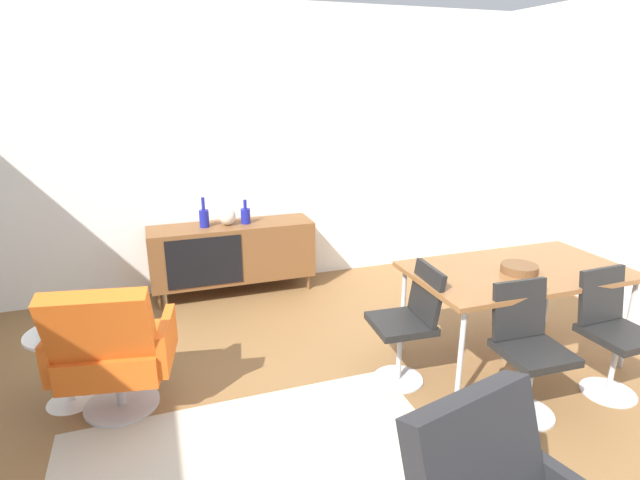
{
  "coord_description": "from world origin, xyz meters",
  "views": [
    {
      "loc": [
        -0.82,
        -2.45,
        2.06
      ],
      "look_at": [
        0.27,
        0.72,
        1.0
      ],
      "focal_mm": 28.08,
      "sensor_mm": 36.0,
      "label": 1
    }
  ],
  "objects_px": {
    "vase_ceramic_small": "(227,216)",
    "fruit_bowl": "(59,327)",
    "wooden_bowl_on_table": "(519,269)",
    "dining_table": "(517,274)",
    "side_table_round": "(65,359)",
    "dining_chair_near_window": "(409,320)",
    "sideboard": "(232,252)",
    "dining_chair_front_right": "(612,328)",
    "vase_cobalt": "(246,215)",
    "lounge_chair_red": "(111,348)",
    "vase_sculptural_dark": "(204,217)",
    "dining_chair_front_left": "(528,345)"
  },
  "relations": [
    {
      "from": "dining_table",
      "to": "side_table_round",
      "type": "xyz_separation_m",
      "value": [
        -3.15,
        0.49,
        -0.38
      ]
    },
    {
      "from": "dining_chair_near_window",
      "to": "side_table_round",
      "type": "relative_size",
      "value": 1.65
    },
    {
      "from": "vase_cobalt",
      "to": "dining_chair_near_window",
      "type": "relative_size",
      "value": 0.28
    },
    {
      "from": "dining_chair_front_right",
      "to": "side_table_round",
      "type": "height_order",
      "value": "dining_chair_front_right"
    },
    {
      "from": "dining_chair_front_right",
      "to": "side_table_round",
      "type": "xyz_separation_m",
      "value": [
        -3.5,
        1.05,
        -0.15
      ]
    },
    {
      "from": "dining_chair_front_left",
      "to": "dining_chair_near_window",
      "type": "bearing_deg",
      "value": 134.29
    },
    {
      "from": "dining_chair_near_window",
      "to": "fruit_bowl",
      "type": "relative_size",
      "value": 4.28
    },
    {
      "from": "dining_chair_front_right",
      "to": "lounge_chair_red",
      "type": "xyz_separation_m",
      "value": [
        -3.19,
        0.82,
        -0.0
      ]
    },
    {
      "from": "vase_cobalt",
      "to": "dining_chair_front_right",
      "type": "relative_size",
      "value": 0.28
    },
    {
      "from": "dining_table",
      "to": "vase_cobalt",
      "type": "bearing_deg",
      "value": 130.02
    },
    {
      "from": "sideboard",
      "to": "side_table_round",
      "type": "height_order",
      "value": "sideboard"
    },
    {
      "from": "side_table_round",
      "to": "fruit_bowl",
      "type": "xyz_separation_m",
      "value": [
        -0.0,
        -0.0,
        0.23
      ]
    },
    {
      "from": "dining_table",
      "to": "dining_chair_near_window",
      "type": "bearing_deg",
      "value": -179.75
    },
    {
      "from": "lounge_chair_red",
      "to": "vase_ceramic_small",
      "type": "bearing_deg",
      "value": 59.2
    },
    {
      "from": "fruit_bowl",
      "to": "vase_ceramic_small",
      "type": "bearing_deg",
      "value": 48.12
    },
    {
      "from": "sideboard",
      "to": "vase_sculptural_dark",
      "type": "xyz_separation_m",
      "value": [
        -0.25,
        0.0,
        0.38
      ]
    },
    {
      "from": "vase_sculptural_dark",
      "to": "lounge_chair_red",
      "type": "relative_size",
      "value": 0.31
    },
    {
      "from": "wooden_bowl_on_table",
      "to": "dining_chair_near_window",
      "type": "height_order",
      "value": "dining_chair_near_window"
    },
    {
      "from": "vase_cobalt",
      "to": "lounge_chair_red",
      "type": "xyz_separation_m",
      "value": [
        -1.19,
        -1.7,
        -0.33
      ]
    },
    {
      "from": "vase_ceramic_small",
      "to": "dining_chair_front_right",
      "type": "height_order",
      "value": "vase_ceramic_small"
    },
    {
      "from": "wooden_bowl_on_table",
      "to": "dining_chair_front_left",
      "type": "distance_m",
      "value": 0.65
    },
    {
      "from": "dining_chair_near_window",
      "to": "dining_table",
      "type": "bearing_deg",
      "value": 0.25
    },
    {
      "from": "wooden_bowl_on_table",
      "to": "fruit_bowl",
      "type": "height_order",
      "value": "wooden_bowl_on_table"
    },
    {
      "from": "fruit_bowl",
      "to": "vase_cobalt",
      "type": "bearing_deg",
      "value": 44.47
    },
    {
      "from": "dining_chair_near_window",
      "to": "sideboard",
      "type": "bearing_deg",
      "value": 114.8
    },
    {
      "from": "vase_cobalt",
      "to": "dining_chair_front_right",
      "type": "height_order",
      "value": "vase_cobalt"
    },
    {
      "from": "wooden_bowl_on_table",
      "to": "fruit_bowl",
      "type": "xyz_separation_m",
      "value": [
        -3.1,
        0.55,
        -0.21
      ]
    },
    {
      "from": "vase_cobalt",
      "to": "dining_table",
      "type": "height_order",
      "value": "vase_cobalt"
    },
    {
      "from": "wooden_bowl_on_table",
      "to": "dining_chair_near_window",
      "type": "distance_m",
      "value": 0.9
    },
    {
      "from": "dining_chair_near_window",
      "to": "fruit_bowl",
      "type": "bearing_deg",
      "value": 167.73
    },
    {
      "from": "vase_cobalt",
      "to": "vase_ceramic_small",
      "type": "relative_size",
      "value": 1.34
    },
    {
      "from": "dining_chair_front_right",
      "to": "vase_cobalt",
      "type": "bearing_deg",
      "value": 128.36
    },
    {
      "from": "dining_table",
      "to": "dining_chair_front_right",
      "type": "relative_size",
      "value": 1.87
    },
    {
      "from": "vase_cobalt",
      "to": "dining_chair_near_window",
      "type": "xyz_separation_m",
      "value": [
        0.76,
        -1.97,
        -0.33
      ]
    },
    {
      "from": "dining_table",
      "to": "vase_sculptural_dark",
      "type": "bearing_deg",
      "value": 136.23
    },
    {
      "from": "lounge_chair_red",
      "to": "fruit_bowl",
      "type": "height_order",
      "value": "lounge_chair_red"
    },
    {
      "from": "dining_table",
      "to": "dining_chair_near_window",
      "type": "height_order",
      "value": "dining_chair_near_window"
    },
    {
      "from": "dining_chair_front_right",
      "to": "dining_chair_near_window",
      "type": "xyz_separation_m",
      "value": [
        -1.24,
        0.56,
        0.0
      ]
    },
    {
      "from": "sideboard",
      "to": "lounge_chair_red",
      "type": "height_order",
      "value": "lounge_chair_red"
    },
    {
      "from": "sideboard",
      "to": "wooden_bowl_on_table",
      "type": "height_order",
      "value": "wooden_bowl_on_table"
    },
    {
      "from": "vase_cobalt",
      "to": "side_table_round",
      "type": "bearing_deg",
      "value": -135.53
    },
    {
      "from": "vase_cobalt",
      "to": "dining_chair_front_right",
      "type": "xyz_separation_m",
      "value": [
        2.0,
        -2.52,
        -0.33
      ]
    },
    {
      "from": "vase_sculptural_dark",
      "to": "dining_chair_near_window",
      "type": "bearing_deg",
      "value": -59.47
    },
    {
      "from": "vase_ceramic_small",
      "to": "fruit_bowl",
      "type": "height_order",
      "value": "vase_ceramic_small"
    },
    {
      "from": "vase_ceramic_small",
      "to": "dining_table",
      "type": "height_order",
      "value": "vase_ceramic_small"
    },
    {
      "from": "lounge_chair_red",
      "to": "vase_cobalt",
      "type": "bearing_deg",
      "value": 54.94
    },
    {
      "from": "vase_sculptural_dark",
      "to": "vase_ceramic_small",
      "type": "distance_m",
      "value": 0.22
    },
    {
      "from": "dining_chair_near_window",
      "to": "lounge_chair_red",
      "type": "relative_size",
      "value": 0.9
    },
    {
      "from": "sideboard",
      "to": "dining_chair_near_window",
      "type": "distance_m",
      "value": 2.16
    },
    {
      "from": "vase_ceramic_small",
      "to": "fruit_bowl",
      "type": "relative_size",
      "value": 0.89
    }
  ]
}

